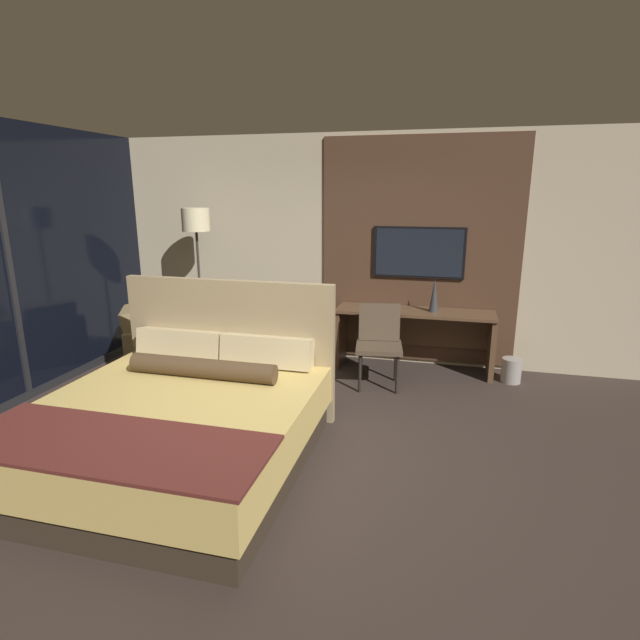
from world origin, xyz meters
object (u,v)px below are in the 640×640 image
armchair_by_window (157,347)px  desk (414,329)px  floor_lamp (196,233)px  tv (419,253)px  desk_chair (379,337)px  vase_tall (434,295)px  bed (179,422)px  waste_bin (511,370)px

armchair_by_window → desk: bearing=-104.7°
floor_lamp → tv: bearing=9.2°
desk_chair → vase_tall: (0.56, 0.54, 0.40)m
bed → desk: (1.65, 2.64, 0.18)m
bed → armchair_by_window: bearing=126.1°
armchair_by_window → floor_lamp: floor_lamp is taller
armchair_by_window → floor_lamp: 1.49m
desk_chair → tv: bearing=58.1°
tv → waste_bin: size_ratio=3.88×
tv → desk_chair: 1.22m
desk → floor_lamp: size_ratio=0.97×
desk_chair → waste_bin: size_ratio=3.23×
bed → desk: bed is taller
bed → floor_lamp: 2.92m
armchair_by_window → floor_lamp: bearing=-62.8°
armchair_by_window → floor_lamp: (0.35, 0.51, 1.36)m
floor_lamp → desk_chair: bearing=-8.5°
bed → vase_tall: 3.26m
desk → desk_chair: 0.68m
floor_lamp → vase_tall: (2.90, 0.19, -0.68)m
desk → floor_lamp: floor_lamp is taller
desk_chair → floor_lamp: (-2.35, 0.35, 1.08)m
desk → vase_tall: size_ratio=4.68×
desk → waste_bin: desk is taller
floor_lamp → waste_bin: 4.09m
desk_chair → waste_bin: (1.47, 0.41, -0.40)m
armchair_by_window → waste_bin: size_ratio=3.73×
desk_chair → vase_tall: 0.88m
desk → tv: size_ratio=1.71×
desk → armchair_by_window: 3.14m
desk → desk_chair: size_ratio=2.06×
bed → desk_chair: 2.45m
bed → desk_chair: (1.31, 2.06, 0.21)m
armchair_by_window → bed: bearing=-172.3°
desk → waste_bin: bearing=-8.6°
desk_chair → desk: bearing=51.2°
bed → vase_tall: bed is taller
bed → armchair_by_window: size_ratio=2.11×
vase_tall → waste_bin: (0.91, -0.13, -0.80)m
waste_bin → armchair_by_window: bearing=-172.2°
floor_lamp → waste_bin: floor_lamp is taller
desk → tv: tv is taller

